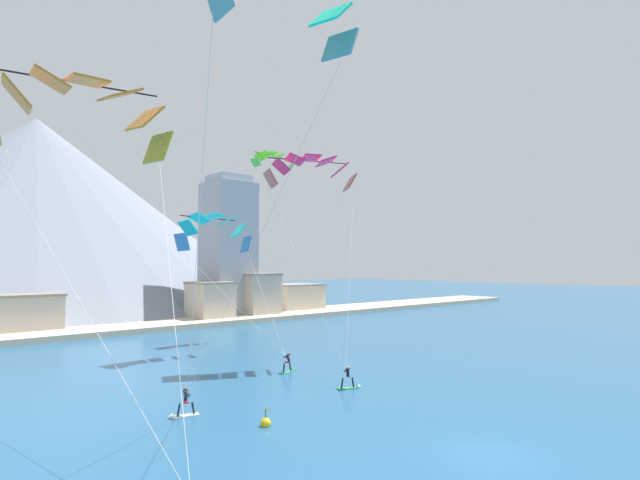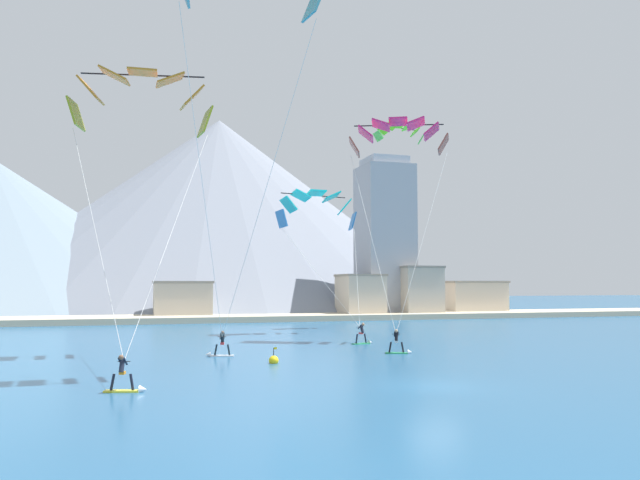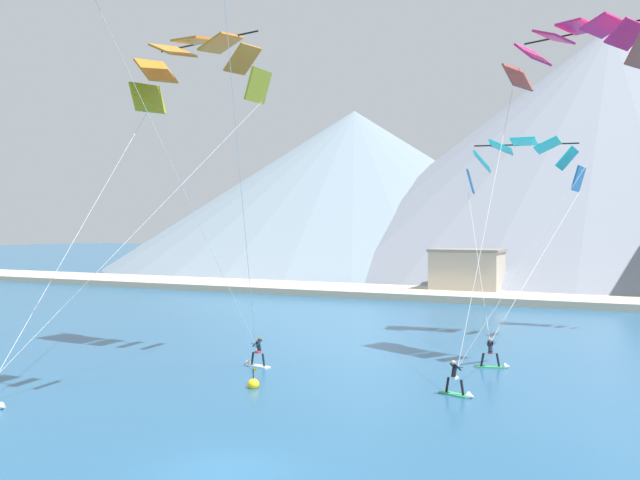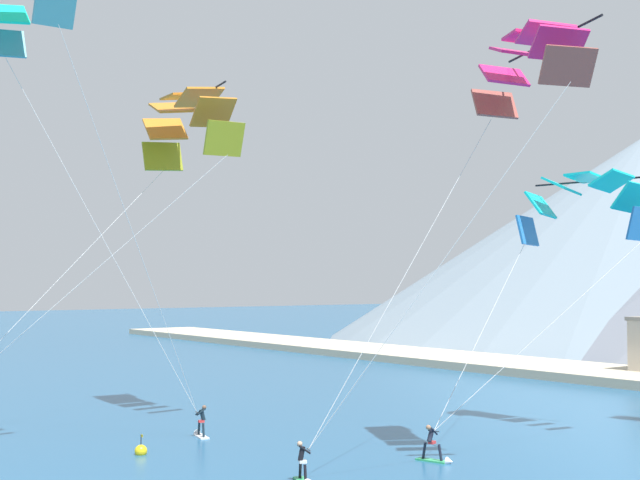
% 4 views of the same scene
% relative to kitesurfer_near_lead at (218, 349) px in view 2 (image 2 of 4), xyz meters
% --- Properties ---
extents(ground_plane, '(400.00, 400.00, 0.00)m').
position_rel_kitesurfer_near_lead_xyz_m(ground_plane, '(7.46, -14.21, -0.44)').
color(ground_plane, '#23567F').
extents(kitesurfer_near_lead, '(1.79, 0.78, 1.64)m').
position_rel_kitesurfer_near_lead_xyz_m(kitesurfer_near_lead, '(0.00, 0.00, 0.00)').
color(kitesurfer_near_lead, white).
rests_on(kitesurfer_near_lead, ground).
extents(kitesurfer_near_trail, '(1.77, 1.01, 1.64)m').
position_rel_kitesurfer_near_lead_xyz_m(kitesurfer_near_trail, '(11.43, -1.82, -0.00)').
color(kitesurfer_near_trail, '#33B266').
rests_on(kitesurfer_near_trail, ground).
extents(kitesurfer_mid_center, '(1.78, 0.86, 1.63)m').
position_rel_kitesurfer_near_lead_xyz_m(kitesurfer_mid_center, '(-5.32, -11.90, -0.00)').
color(kitesurfer_mid_center, yellow).
rests_on(kitesurfer_mid_center, ground).
extents(kitesurfer_far_left, '(1.78, 0.83, 1.66)m').
position_rel_kitesurfer_near_lead_xyz_m(kitesurfer_far_left, '(11.54, 5.03, 0.04)').
color(kitesurfer_far_left, '#33B266').
rests_on(kitesurfer_far_left, ground).
extents(parafoil_kite_near_trail, '(8.11, 10.93, 16.67)m').
position_rel_kitesurfer_near_lead_xyz_m(parafoil_kite_near_trail, '(15.32, 6.82, 16.33)').
color(parafoil_kite_near_trail, '#A24A3E').
extents(parafoil_kite_mid_center, '(8.98, 15.07, 17.07)m').
position_rel_kitesurfer_near_lead_xyz_m(parafoil_kite_mid_center, '(-4.84, 1.75, 16.27)').
color(parafoil_kite_mid_center, '#989C1E').
extents(parafoil_kite_far_left, '(7.71, 12.42, 11.94)m').
position_rel_kitesurfer_near_lead_xyz_m(parafoil_kite_far_left, '(11.09, 15.91, 11.36)').
color(parafoil_kite_far_left, '#2473BD').
extents(parafoil_kite_distant_high_outer, '(5.74, 2.02, 2.09)m').
position_rel_kitesurfer_near_lead_xyz_m(parafoil_kite_distant_high_outer, '(21.87, 21.22, 20.47)').
color(parafoil_kite_distant_high_outer, '#50C74A').
extents(race_marker_buoy, '(0.56, 0.56, 1.02)m').
position_rel_kitesurfer_near_lead_xyz_m(race_marker_buoy, '(2.53, -4.37, -0.28)').
color(race_marker_buoy, yellow).
rests_on(race_marker_buoy, ground).
extents(shoreline_strip, '(180.00, 10.00, 0.70)m').
position_rel_kitesurfer_near_lead_xyz_m(shoreline_strip, '(7.46, 38.62, -0.09)').
color(shoreline_strip, beige).
rests_on(shoreline_strip, ground).
extents(shore_building_harbour_front, '(5.68, 6.83, 7.03)m').
position_rel_kitesurfer_near_lead_xyz_m(shore_building_harbour_front, '(32.83, 40.36, 3.09)').
color(shore_building_harbour_front, '#B7AD9E').
rests_on(shore_building_harbour_front, ground).
extents(shore_building_promenade_mid, '(5.56, 6.18, 5.88)m').
position_rel_kitesurfer_near_lead_xyz_m(shore_building_promenade_mid, '(24.33, 39.88, 2.51)').
color(shore_building_promenade_mid, beige).
rests_on(shore_building_promenade_mid, ground).
extents(shore_building_quay_east, '(7.36, 4.85, 4.91)m').
position_rel_kitesurfer_near_lead_xyz_m(shore_building_quay_east, '(0.98, 41.57, 2.03)').
color(shore_building_quay_east, '#B7AD9E').
rests_on(shore_building_quay_east, ground).
extents(shore_building_quay_west, '(9.01, 7.17, 5.01)m').
position_rel_kitesurfer_near_lead_xyz_m(shore_building_quay_west, '(42.68, 42.72, 2.08)').
color(shore_building_quay_west, beige).
rests_on(shore_building_quay_west, ground).
extents(highrise_tower, '(7.00, 7.00, 22.64)m').
position_rel_kitesurfer_near_lead_xyz_m(highrise_tower, '(29.29, 43.06, 10.68)').
color(highrise_tower, '#999EA8').
rests_on(highrise_tower, ground).
extents(mountain_peak_west_ridge, '(102.27, 102.27, 39.20)m').
position_rel_kitesurfer_near_lead_xyz_m(mountain_peak_west_ridge, '(11.84, 90.94, 19.16)').
color(mountain_peak_west_ridge, gray).
rests_on(mountain_peak_west_ridge, ground).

